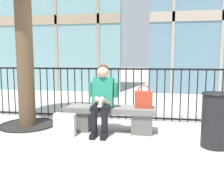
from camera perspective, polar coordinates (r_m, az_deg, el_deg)
name	(u,v)px	position (r m, az deg, el deg)	size (l,w,h in m)	color
ground_plane	(111,131)	(4.57, -0.22, -9.53)	(60.00, 60.00, 0.00)	#B2ADA3
stone_bench	(111,116)	(4.50, -0.22, -6.22)	(1.60, 0.44, 0.45)	slate
seated_person_with_phone	(102,97)	(4.33, -2.24, -1.65)	(0.52, 0.66, 1.21)	black
handbag_on_bench	(144,99)	(4.36, 7.29, -2.22)	(0.30, 0.14, 0.41)	#B23823
shopping_bag	(65,124)	(4.33, -10.79, -7.88)	(0.36, 0.14, 0.49)	white
plaza_railing	(118,93)	(5.33, 1.48, -0.92)	(7.80, 0.04, 1.11)	black
trash_can	(216,120)	(3.99, 22.73, -6.41)	(0.43, 0.43, 0.82)	black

